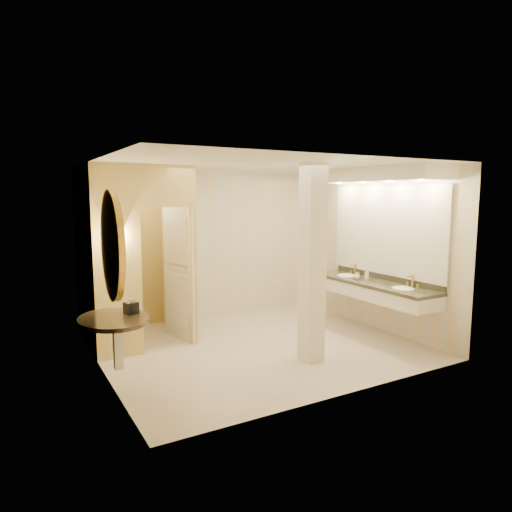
% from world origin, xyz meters
% --- Properties ---
extents(floor, '(4.50, 4.50, 0.00)m').
position_xyz_m(floor, '(0.00, 0.00, 0.00)').
color(floor, beige).
rests_on(floor, ground).
extents(ceiling, '(4.50, 4.50, 0.00)m').
position_xyz_m(ceiling, '(0.00, 0.00, 2.70)').
color(ceiling, silver).
rests_on(ceiling, wall_back).
extents(wall_back, '(4.50, 0.02, 2.70)m').
position_xyz_m(wall_back, '(0.00, 2.00, 1.35)').
color(wall_back, beige).
rests_on(wall_back, floor).
extents(wall_front, '(4.50, 0.02, 2.70)m').
position_xyz_m(wall_front, '(0.00, -2.00, 1.35)').
color(wall_front, beige).
rests_on(wall_front, floor).
extents(wall_left, '(0.02, 4.00, 2.70)m').
position_xyz_m(wall_left, '(-2.25, 0.00, 1.35)').
color(wall_left, beige).
rests_on(wall_left, floor).
extents(wall_right, '(0.02, 4.00, 2.70)m').
position_xyz_m(wall_right, '(2.25, 0.00, 1.35)').
color(wall_right, beige).
rests_on(wall_right, floor).
extents(toilet_closet, '(1.50, 1.55, 2.70)m').
position_xyz_m(toilet_closet, '(-1.12, 0.97, 1.39)').
color(toilet_closet, '#F4E17F').
rests_on(toilet_closet, floor).
extents(wall_sconce, '(0.14, 0.14, 0.42)m').
position_xyz_m(wall_sconce, '(-1.93, 0.43, 1.73)').
color(wall_sconce, '#B5893A').
rests_on(wall_sconce, toilet_closet).
extents(vanity, '(0.75, 2.57, 2.09)m').
position_xyz_m(vanity, '(1.98, -0.40, 1.63)').
color(vanity, silver).
rests_on(vanity, floor).
extents(console_shelf, '(0.98, 0.98, 1.94)m').
position_xyz_m(console_shelf, '(-2.21, -0.58, 1.34)').
color(console_shelf, black).
rests_on(console_shelf, floor).
extents(pillar, '(0.27, 0.27, 2.70)m').
position_xyz_m(pillar, '(0.35, -0.90, 1.35)').
color(pillar, silver).
rests_on(pillar, floor).
extents(tissue_box, '(0.17, 0.17, 0.14)m').
position_xyz_m(tissue_box, '(-2.01, -0.51, 0.94)').
color(tissue_box, black).
rests_on(tissue_box, console_shelf).
extents(toilet, '(0.40, 0.68, 0.69)m').
position_xyz_m(toilet, '(-1.78, 1.40, 0.34)').
color(toilet, white).
rests_on(toilet, floor).
extents(soap_bottle_a, '(0.07, 0.07, 0.12)m').
position_xyz_m(soap_bottle_a, '(1.98, -0.23, 0.93)').
color(soap_bottle_a, beige).
rests_on(soap_bottle_a, vanity).
extents(soap_bottle_b, '(0.12, 0.12, 0.13)m').
position_xyz_m(soap_bottle_b, '(1.83, -0.15, 0.94)').
color(soap_bottle_b, silver).
rests_on(soap_bottle_b, vanity).
extents(soap_bottle_c, '(0.09, 0.09, 0.19)m').
position_xyz_m(soap_bottle_c, '(1.97, -0.24, 0.97)').
color(soap_bottle_c, '#C6B28C').
rests_on(soap_bottle_c, vanity).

